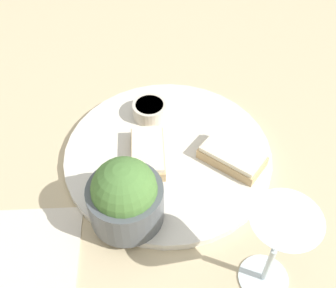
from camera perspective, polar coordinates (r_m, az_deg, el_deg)
ground_plane at (r=0.72m, az=0.00°, el=-1.80°), size 4.00×4.00×0.00m
dinner_plate at (r=0.71m, az=0.00°, el=-1.44°), size 0.35×0.35×0.01m
salad_bowl at (r=0.59m, az=-5.83°, el=-7.05°), size 0.11×0.11×0.11m
sauce_ramekin at (r=0.75m, az=-2.80°, el=4.64°), size 0.06×0.06×0.03m
cheese_toast_near at (r=0.69m, az=-2.77°, el=-1.19°), size 0.11×0.08×0.03m
cheese_toast_far at (r=0.69m, az=8.70°, el=-1.64°), size 0.12×0.10×0.03m
wine_glass at (r=0.52m, az=14.83°, el=-12.24°), size 0.08×0.08×0.15m
napkin at (r=0.65m, az=-18.93°, el=-13.19°), size 0.17×0.19×0.01m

